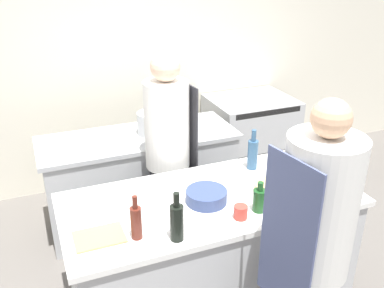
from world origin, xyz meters
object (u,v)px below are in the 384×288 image
(chef_at_stove, at_px, (168,157))
(stockpot, at_px, (152,123))
(cup, at_px, (241,212))
(chef_at_prep_near, at_px, (311,257))
(bottle_cooking_oil, at_px, (136,222))
(bowl_wooden_salad, at_px, (306,176))
(bowl_mixing_large, at_px, (119,205))
(bottle_wine, at_px, (260,200))
(bottle_vinegar, at_px, (177,221))
(bowl_ceramic_blue, at_px, (206,196))
(bottle_olive_oil, at_px, (253,153))
(oven_range, at_px, (249,137))
(bowl_prep_small, at_px, (272,189))

(chef_at_stove, height_order, stockpot, chef_at_stove)
(cup, relative_size, stockpot, 0.32)
(chef_at_prep_near, distance_m, cup, 0.52)
(cup, bearing_deg, bottle_cooking_oil, 175.83)
(bottle_cooking_oil, height_order, bowl_wooden_salad, bottle_cooking_oil)
(bowl_mixing_large, distance_m, bowl_wooden_salad, 1.35)
(bottle_wine, distance_m, bottle_cooking_oil, 0.80)
(bowl_mixing_large, bearing_deg, bottle_vinegar, -60.97)
(chef_at_prep_near, height_order, bowl_wooden_salad, chef_at_prep_near)
(bottle_vinegar, xyz_separation_m, bowl_wooden_salad, (1.11, 0.30, -0.09))
(bottle_cooking_oil, relative_size, bowl_ceramic_blue, 1.02)
(bowl_ceramic_blue, bearing_deg, cup, -64.30)
(bottle_olive_oil, xyz_separation_m, bowl_ceramic_blue, (-0.52, -0.31, -0.08))
(oven_range, relative_size, cup, 10.48)
(oven_range, distance_m, bowl_prep_small, 2.06)
(chef_at_prep_near, relative_size, bowl_ceramic_blue, 6.59)
(chef_at_stove, relative_size, bottle_wine, 8.42)
(bowl_prep_small, bearing_deg, cup, -151.65)
(bowl_mixing_large, height_order, bowl_ceramic_blue, bowl_ceramic_blue)
(bowl_mixing_large, bearing_deg, cup, -28.98)
(bowl_mixing_large, distance_m, bowl_ceramic_blue, 0.57)
(bottle_olive_oil, relative_size, stockpot, 1.17)
(bottle_olive_oil, bearing_deg, cup, -125.07)
(bottle_wine, distance_m, bowl_mixing_large, 0.90)
(oven_range, xyz_separation_m, chef_at_stove, (-1.32, -0.97, 0.42))
(bottle_cooking_oil, distance_m, bowl_wooden_salad, 1.33)
(bowl_ceramic_blue, bearing_deg, bowl_mixing_large, 167.52)
(bottle_vinegar, xyz_separation_m, bowl_prep_small, (0.78, 0.23, -0.08))
(bottle_vinegar, bearing_deg, chef_at_stove, 73.71)
(oven_range, height_order, bowl_ceramic_blue, bowl_ceramic_blue)
(chef_at_stove, bearing_deg, bottle_cooking_oil, -34.74)
(bowl_prep_small, distance_m, bowl_ceramic_blue, 0.46)
(oven_range, xyz_separation_m, bowl_ceramic_blue, (-1.32, -1.74, 0.48))
(bottle_wine, bearing_deg, bowl_mixing_large, 157.43)
(chef_at_prep_near, bearing_deg, bowl_ceramic_blue, 12.90)
(chef_at_prep_near, distance_m, bowl_mixing_large, 1.21)
(chef_at_stove, distance_m, stockpot, 0.49)
(bottle_vinegar, distance_m, bowl_prep_small, 0.81)
(bottle_vinegar, distance_m, bowl_ceramic_blue, 0.45)
(bottle_vinegar, distance_m, bottle_wine, 0.60)
(stockpot, bearing_deg, bowl_wooden_salad, -58.38)
(chef_at_prep_near, height_order, bowl_prep_small, chef_at_prep_near)
(bottle_vinegar, bearing_deg, oven_range, 51.40)
(bottle_vinegar, bearing_deg, bowl_mixing_large, 119.03)
(bowl_prep_small, distance_m, stockpot, 1.40)
(oven_range, height_order, chef_at_stove, chef_at_stove)
(bowl_prep_small, bearing_deg, bottle_cooking_oil, -172.31)
(oven_range, height_order, bottle_vinegar, bottle_vinegar)
(bottle_olive_oil, bearing_deg, bowl_wooden_salad, -49.33)
(bottle_olive_oil, bearing_deg, bowl_ceramic_blue, -148.90)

